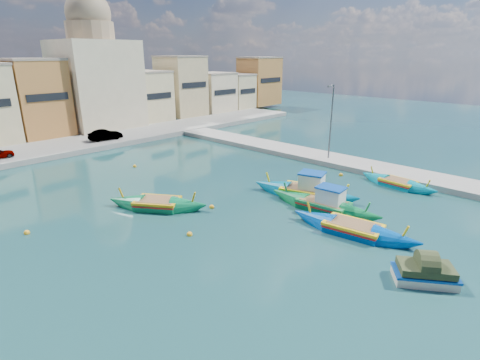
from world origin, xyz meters
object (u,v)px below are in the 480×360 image
church_block (95,71)px  luzzu_blue_south (353,230)px  luzzu_green (158,205)px  tender_near (425,274)px  quay_street_lamp (331,121)px  luzzu_turquoise_cabin (324,205)px  luzzu_cyan_south (397,184)px  luzzu_blue_cabin (305,192)px

church_block → luzzu_blue_south: (-5.82, -43.64, -8.15)m
luzzu_green → tender_near: size_ratio=2.26×
church_block → luzzu_green: 34.34m
quay_street_lamp → luzzu_turquoise_cabin: size_ratio=0.88×
quay_street_lamp → luzzu_blue_south: quay_street_lamp is taller
luzzu_green → luzzu_blue_south: (6.08, -12.47, -0.00)m
church_block → quay_street_lamp: bearing=-77.7°
quay_street_lamp → luzzu_green: 19.96m
luzzu_turquoise_cabin → tender_near: luzzu_turquoise_cabin is taller
luzzu_cyan_south → quay_street_lamp: bearing=73.5°
luzzu_cyan_south → luzzu_blue_cabin: bearing=149.1°
luzzu_blue_cabin → luzzu_turquoise_cabin: bearing=-118.2°
luzzu_cyan_south → tender_near: bearing=-153.8°
luzzu_turquoise_cabin → luzzu_green: (-8.13, 9.11, -0.08)m
luzzu_blue_south → quay_street_lamp: bearing=36.0°
luzzu_blue_south → luzzu_cyan_south: (10.82, 1.39, -0.03)m
church_block → luzzu_blue_south: 44.77m
tender_near → luzzu_turquoise_cabin: bearing=62.0°
luzzu_blue_cabin → tender_near: luzzu_blue_cabin is taller
church_block → luzzu_blue_cabin: 38.72m
luzzu_blue_cabin → church_block: bearing=86.3°
church_block → quay_street_lamp: size_ratio=2.39×
church_block → luzzu_blue_cabin: (-2.43, -37.80, -8.02)m
quay_street_lamp → luzzu_blue_south: (-13.26, -9.64, -4.08)m
quay_street_lamp → tender_near: size_ratio=2.38×
church_block → luzzu_blue_south: bearing=-97.6°
luzzu_green → luzzu_cyan_south: size_ratio=1.07×
luzzu_turquoise_cabin → luzzu_green: size_ratio=1.20×
luzzu_turquoise_cabin → luzzu_cyan_south: 8.98m
luzzu_green → luzzu_blue_south: bearing=-64.0°
luzzu_turquoise_cabin → luzzu_cyan_south: bearing=-12.7°
luzzu_blue_south → tender_near: 5.69m
church_block → tender_near: church_block is taller
luzzu_blue_cabin → tender_near: size_ratio=2.74×
church_block → luzzu_green: (-11.89, -31.17, -8.14)m
luzzu_cyan_south → luzzu_green: bearing=146.7°
tender_near → quay_street_lamp: bearing=43.2°
luzzu_turquoise_cabin → luzzu_blue_south: bearing=-121.5°
church_block → luzzu_blue_south: size_ratio=2.18×
church_block → tender_near: (-8.28, -48.77, -7.96)m
quay_street_lamp → luzzu_turquoise_cabin: bearing=-150.7°
luzzu_green → luzzu_blue_cabin: bearing=-35.0°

